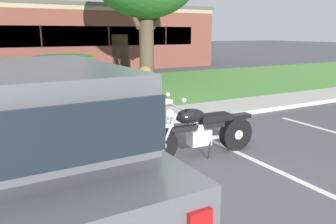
{
  "coord_description": "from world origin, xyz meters",
  "views": [
    {
      "loc": [
        -2.85,
        -3.79,
        2.21
      ],
      "look_at": [
        -0.11,
        1.29,
        0.85
      ],
      "focal_mm": 36.12,
      "sensor_mm": 36.0,
      "label": 1
    }
  ],
  "objects_px": {
    "hedge_center_left": "(61,66)",
    "brick_building": "(31,37)",
    "motorcycle": "(204,130)",
    "handbag": "(149,167)",
    "parked_suv_adjacent": "(36,140)",
    "rider_person": "(147,110)"
  },
  "relations": [
    {
      "from": "motorcycle",
      "to": "parked_suv_adjacent",
      "type": "bearing_deg",
      "value": -165.78
    },
    {
      "from": "motorcycle",
      "to": "parked_suv_adjacent",
      "type": "xyz_separation_m",
      "value": [
        -2.95,
        -0.75,
        0.48
      ]
    },
    {
      "from": "rider_person",
      "to": "handbag",
      "type": "bearing_deg",
      "value": -109.25
    },
    {
      "from": "rider_person",
      "to": "brick_building",
      "type": "relative_size",
      "value": 0.08
    },
    {
      "from": "hedge_center_left",
      "to": "brick_building",
      "type": "distance_m",
      "value": 6.87
    },
    {
      "from": "rider_person",
      "to": "brick_building",
      "type": "distance_m",
      "value": 18.47
    },
    {
      "from": "brick_building",
      "to": "hedge_center_left",
      "type": "bearing_deg",
      "value": -86.66
    },
    {
      "from": "motorcycle",
      "to": "rider_person",
      "type": "distance_m",
      "value": 1.31
    },
    {
      "from": "motorcycle",
      "to": "rider_person",
      "type": "xyz_separation_m",
      "value": [
        -1.2,
        -0.11,
        0.53
      ]
    },
    {
      "from": "motorcycle",
      "to": "handbag",
      "type": "xyz_separation_m",
      "value": [
        -1.29,
        -0.37,
        -0.34
      ]
    },
    {
      "from": "handbag",
      "to": "hedge_center_left",
      "type": "xyz_separation_m",
      "value": [
        1.04,
        11.96,
        0.51
      ]
    },
    {
      "from": "rider_person",
      "to": "parked_suv_adjacent",
      "type": "bearing_deg",
      "value": -159.92
    },
    {
      "from": "handbag",
      "to": "parked_suv_adjacent",
      "type": "height_order",
      "value": "parked_suv_adjacent"
    },
    {
      "from": "handbag",
      "to": "brick_building",
      "type": "height_order",
      "value": "brick_building"
    },
    {
      "from": "motorcycle",
      "to": "parked_suv_adjacent",
      "type": "relative_size",
      "value": 0.46
    },
    {
      "from": "parked_suv_adjacent",
      "to": "brick_building",
      "type": "distance_m",
      "value": 19.24
    },
    {
      "from": "motorcycle",
      "to": "hedge_center_left",
      "type": "bearing_deg",
      "value": 91.22
    },
    {
      "from": "handbag",
      "to": "brick_building",
      "type": "bearing_deg",
      "value": 88.02
    },
    {
      "from": "motorcycle",
      "to": "brick_building",
      "type": "xyz_separation_m",
      "value": [
        -0.64,
        18.33,
        1.45
      ]
    },
    {
      "from": "brick_building",
      "to": "handbag",
      "type": "bearing_deg",
      "value": -91.98
    },
    {
      "from": "handbag",
      "to": "motorcycle",
      "type": "bearing_deg",
      "value": 15.86
    },
    {
      "from": "rider_person",
      "to": "brick_building",
      "type": "xyz_separation_m",
      "value": [
        0.56,
        18.44,
        0.93
      ]
    }
  ]
}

